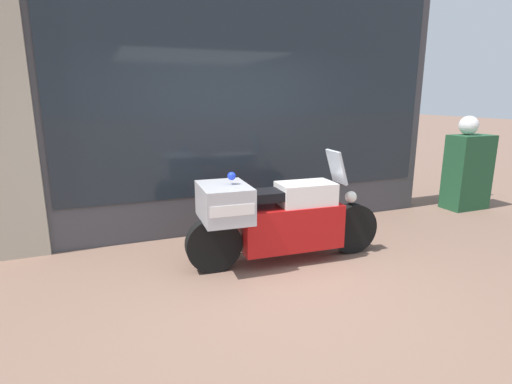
{
  "coord_description": "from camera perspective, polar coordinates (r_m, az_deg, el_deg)",
  "views": [
    {
      "loc": [
        -1.64,
        -3.37,
        1.88
      ],
      "look_at": [
        0.12,
        1.04,
        0.73
      ],
      "focal_mm": 28.0,
      "sensor_mm": 36.0,
      "label": 1
    }
  ],
  "objects": [
    {
      "name": "ground_plane",
      "position": [
        4.19,
        3.89,
        -13.08
      ],
      "size": [
        60.0,
        60.0,
        0.0
      ],
      "primitive_type": "plane",
      "color": "#7A5B4C"
    },
    {
      "name": "utility_cabinet",
      "position": [
        7.61,
        27.98,
        2.51
      ],
      "size": [
        0.71,
        0.42,
        1.25
      ],
      "primitive_type": "cube",
      "color": "#1E4C2D",
      "rests_on": "ground"
    },
    {
      "name": "window_display",
      "position": [
        5.95,
        -0.65,
        -0.38
      ],
      "size": [
        5.12,
        0.3,
        1.81
      ],
      "color": "slate",
      "rests_on": "ground"
    },
    {
      "name": "white_helmet",
      "position": [
        7.54,
        28.11,
        8.41
      ],
      "size": [
        0.31,
        0.31,
        0.31
      ],
      "primitive_type": "sphere",
      "color": "white",
      "rests_on": "utility_cabinet"
    },
    {
      "name": "paramedic_motorcycle",
      "position": [
        4.5,
        2.68,
        -3.53
      ],
      "size": [
        2.33,
        0.71,
        1.27
      ],
      "rotation": [
        0.0,
        0.0,
        -0.06
      ],
      "color": "black",
      "rests_on": "ground"
    },
    {
      "name": "shop_building",
      "position": [
        5.49,
        -9.59,
        14.59
      ],
      "size": [
        6.59,
        0.55,
        3.96
      ],
      "color": "#424247",
      "rests_on": "ground"
    }
  ]
}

